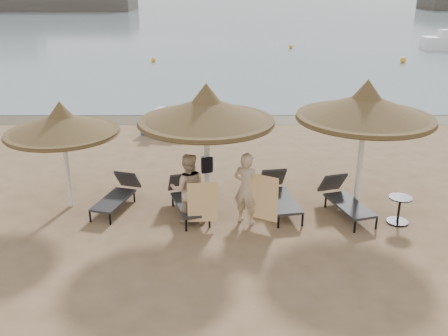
# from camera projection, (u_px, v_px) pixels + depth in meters

# --- Properties ---
(ground) EXTENTS (160.00, 160.00, 0.00)m
(ground) POSITION_uv_depth(u_px,v_px,m) (217.00, 228.00, 11.72)
(ground) COLOR #8F6F4D
(ground) RESTS_ON ground
(sea) EXTENTS (200.00, 140.00, 0.03)m
(sea) POSITION_uv_depth(u_px,v_px,m) (222.00, 9.00, 86.32)
(sea) COLOR slate
(sea) RESTS_ON ground
(wet_sand_strip) EXTENTS (200.00, 1.60, 0.01)m
(wet_sand_strip) POSITION_uv_depth(u_px,v_px,m) (219.00, 119.00, 20.48)
(wet_sand_strip) COLOR brown
(wet_sand_strip) RESTS_ON ground
(palapa_left) EXTENTS (2.77, 2.77, 2.75)m
(palapa_left) POSITION_uv_depth(u_px,v_px,m) (62.00, 124.00, 12.03)
(palapa_left) COLOR white
(palapa_left) RESTS_ON ground
(palapa_center) EXTENTS (3.26, 3.26, 3.23)m
(palapa_center) POSITION_uv_depth(u_px,v_px,m) (206.00, 111.00, 11.65)
(palapa_center) COLOR white
(palapa_center) RESTS_ON ground
(palapa_right) EXTENTS (3.31, 3.31, 3.28)m
(palapa_right) POSITION_uv_depth(u_px,v_px,m) (366.00, 107.00, 11.82)
(palapa_right) COLOR white
(palapa_right) RESTS_ON ground
(lounger_far_left) EXTENTS (1.04, 1.85, 0.79)m
(lounger_far_left) POSITION_uv_depth(u_px,v_px,m) (118.00, 194.00, 12.64)
(lounger_far_left) COLOR black
(lounger_far_left) RESTS_ON ground
(lounger_near_left) EXTENTS (1.16, 1.97, 0.84)m
(lounger_near_left) POSITION_uv_depth(u_px,v_px,m) (187.00, 198.00, 12.39)
(lounger_near_left) COLOR black
(lounger_near_left) RESTS_ON ground
(lounger_near_right) EXTENTS (0.96, 2.03, 0.87)m
(lounger_near_right) POSITION_uv_depth(u_px,v_px,m) (279.00, 194.00, 12.57)
(lounger_near_right) COLOR black
(lounger_near_right) RESTS_ON ground
(lounger_far_right) EXTENTS (1.14, 1.98, 0.84)m
(lounger_far_right) POSITION_uv_depth(u_px,v_px,m) (344.00, 199.00, 12.33)
(lounger_far_right) COLOR black
(lounger_far_right) RESTS_ON ground
(side_table) EXTENTS (0.55, 0.55, 0.66)m
(side_table) POSITION_uv_depth(u_px,v_px,m) (399.00, 211.00, 11.85)
(side_table) COLOR black
(side_table) RESTS_ON ground
(person_left) EXTENTS (0.96, 0.66, 2.01)m
(person_left) POSITION_uv_depth(u_px,v_px,m) (188.00, 183.00, 11.63)
(person_left) COLOR tan
(person_left) RESTS_ON ground
(person_right) EXTENTS (1.12, 0.98, 2.05)m
(person_right) POSITION_uv_depth(u_px,v_px,m) (247.00, 183.00, 11.60)
(person_right) COLOR tan
(person_right) RESTS_ON ground
(towel_left) EXTENTS (0.70, 0.09, 0.98)m
(towel_left) POSITION_uv_depth(u_px,v_px,m) (203.00, 202.00, 11.42)
(towel_left) COLOR orange
(towel_left) RESTS_ON ground
(towel_right) EXTENTS (0.70, 0.40, 1.11)m
(towel_right) POSITION_uv_depth(u_px,v_px,m) (262.00, 197.00, 11.46)
(towel_right) COLOR orange
(towel_right) RESTS_ON ground
(bag_patterned) EXTENTS (0.30, 0.19, 0.36)m
(bag_patterned) POSITION_uv_depth(u_px,v_px,m) (207.00, 164.00, 12.31)
(bag_patterned) COLOR white
(bag_patterned) RESTS_ON ground
(bag_dark) EXTENTS (0.28, 0.18, 0.38)m
(bag_dark) POSITION_uv_depth(u_px,v_px,m) (207.00, 165.00, 11.97)
(bag_dark) COLOR black
(bag_dark) RESTS_ON ground
(pedal_boat) EXTENTS (2.14, 1.59, 0.89)m
(pedal_boat) POSITION_uv_depth(u_px,v_px,m) (169.00, 125.00, 18.63)
(pedal_boat) COLOR navy
(pedal_boat) RESTS_ON ground
(buoy_left) EXTENTS (0.33, 0.33, 0.33)m
(buoy_left) POSITION_uv_depth(u_px,v_px,m) (154.00, 60.00, 33.90)
(buoy_left) COLOR #F5AA21
(buoy_left) RESTS_ON ground
(buoy_mid) EXTENTS (0.33, 0.33, 0.33)m
(buoy_mid) POSITION_uv_depth(u_px,v_px,m) (291.00, 47.00, 40.20)
(buoy_mid) COLOR #F5AA21
(buoy_mid) RESTS_ON ground
(buoy_right) EXTENTS (0.40, 0.40, 0.40)m
(buoy_right) POSITION_uv_depth(u_px,v_px,m) (403.00, 60.00, 33.60)
(buoy_right) COLOR #F5AA21
(buoy_right) RESTS_ON ground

